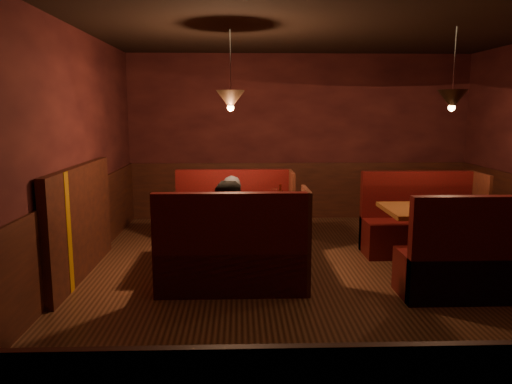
{
  "coord_description": "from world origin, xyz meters",
  "views": [
    {
      "loc": [
        -1.06,
        -5.34,
        1.93
      ],
      "look_at": [
        -0.86,
        0.62,
        0.95
      ],
      "focal_mm": 35.0,
      "sensor_mm": 36.0,
      "label": 1
    }
  ],
  "objects_px": {
    "main_bench_near": "(234,260)",
    "diner_b": "(232,218)",
    "second_bench_near": "(479,266)",
    "diner_a": "(231,203)",
    "main_table": "(233,220)",
    "second_bench_far": "(420,228)",
    "main_bench_far": "(235,225)",
    "second_table": "(444,225)"
  },
  "relations": [
    {
      "from": "second_table",
      "to": "diner_b",
      "type": "height_order",
      "value": "diner_b"
    },
    {
      "from": "main_bench_far",
      "to": "second_bench_near",
      "type": "distance_m",
      "value": 3.19
    },
    {
      "from": "main_bench_near",
      "to": "second_bench_near",
      "type": "distance_m",
      "value": 2.54
    },
    {
      "from": "main_table",
      "to": "second_bench_far",
      "type": "bearing_deg",
      "value": 12.39
    },
    {
      "from": "main_table",
      "to": "second_bench_far",
      "type": "distance_m",
      "value": 2.61
    },
    {
      "from": "second_bench_far",
      "to": "second_bench_near",
      "type": "height_order",
      "value": "same"
    },
    {
      "from": "second_bench_near",
      "to": "main_bench_far",
      "type": "bearing_deg",
      "value": 142.18
    },
    {
      "from": "second_bench_near",
      "to": "second_table",
      "type": "bearing_deg",
      "value": 92.2
    },
    {
      "from": "main_bench_far",
      "to": "diner_a",
      "type": "distance_m",
      "value": 0.46
    },
    {
      "from": "second_table",
      "to": "diner_a",
      "type": "relative_size",
      "value": 0.98
    },
    {
      "from": "main_bench_near",
      "to": "second_table",
      "type": "relative_size",
      "value": 1.16
    },
    {
      "from": "main_bench_near",
      "to": "second_table",
      "type": "height_order",
      "value": "main_bench_near"
    },
    {
      "from": "main_bench_far",
      "to": "diner_b",
      "type": "relative_size",
      "value": 1.07
    },
    {
      "from": "second_table",
      "to": "second_bench_near",
      "type": "relative_size",
      "value": 0.9
    },
    {
      "from": "main_bench_far",
      "to": "main_bench_near",
      "type": "relative_size",
      "value": 1.0
    },
    {
      "from": "main_bench_near",
      "to": "second_bench_far",
      "type": "xyz_separation_m",
      "value": [
        2.52,
        1.4,
        0.0
      ]
    },
    {
      "from": "main_bench_far",
      "to": "second_table",
      "type": "bearing_deg",
      "value": -24.2
    },
    {
      "from": "diner_a",
      "to": "main_table",
      "type": "bearing_deg",
      "value": 97.63
    },
    {
      "from": "diner_a",
      "to": "diner_b",
      "type": "distance_m",
      "value": 1.17
    },
    {
      "from": "second_bench_near",
      "to": "diner_b",
      "type": "bearing_deg",
      "value": 168.62
    },
    {
      "from": "main_bench_near",
      "to": "diner_b",
      "type": "bearing_deg",
      "value": 94.21
    },
    {
      "from": "main_bench_near",
      "to": "second_bench_near",
      "type": "height_order",
      "value": "second_bench_near"
    },
    {
      "from": "second_bench_near",
      "to": "diner_a",
      "type": "xyz_separation_m",
      "value": [
        -2.56,
        1.68,
        0.36
      ]
    },
    {
      "from": "second_table",
      "to": "diner_a",
      "type": "bearing_deg",
      "value": 161.7
    },
    {
      "from": "main_bench_far",
      "to": "second_bench_near",
      "type": "relative_size",
      "value": 1.05
    },
    {
      "from": "second_table",
      "to": "diner_b",
      "type": "relative_size",
      "value": 0.92
    },
    {
      "from": "diner_b",
      "to": "main_bench_near",
      "type": "bearing_deg",
      "value": -92.0
    },
    {
      "from": "main_bench_far",
      "to": "second_bench_near",
      "type": "height_order",
      "value": "second_bench_near"
    },
    {
      "from": "main_table",
      "to": "main_bench_near",
      "type": "xyz_separation_m",
      "value": [
        0.02,
        -0.84,
        -0.26
      ]
    },
    {
      "from": "diner_b",
      "to": "main_table",
      "type": "bearing_deg",
      "value": 83.77
    },
    {
      "from": "main_table",
      "to": "main_bench_near",
      "type": "height_order",
      "value": "main_bench_near"
    },
    {
      "from": "main_bench_far",
      "to": "diner_b",
      "type": "distance_m",
      "value": 1.5
    },
    {
      "from": "second_bench_far",
      "to": "second_table",
      "type": "bearing_deg",
      "value": -92.2
    },
    {
      "from": "diner_a",
      "to": "diner_b",
      "type": "xyz_separation_m",
      "value": [
        0.02,
        -1.17,
        0.04
      ]
    },
    {
      "from": "second_bench_far",
      "to": "diner_b",
      "type": "relative_size",
      "value": 1.02
    },
    {
      "from": "second_bench_near",
      "to": "diner_a",
      "type": "distance_m",
      "value": 3.09
    },
    {
      "from": "second_bench_far",
      "to": "diner_b",
      "type": "distance_m",
      "value": 2.82
    },
    {
      "from": "main_table",
      "to": "diner_a",
      "type": "bearing_deg",
      "value": 92.53
    },
    {
      "from": "main_bench_far",
      "to": "main_table",
      "type": "bearing_deg",
      "value": -91.14
    },
    {
      "from": "main_bench_near",
      "to": "diner_a",
      "type": "height_order",
      "value": "diner_a"
    },
    {
      "from": "second_bench_near",
      "to": "diner_b",
      "type": "xyz_separation_m",
      "value": [
        -2.54,
        0.51,
        0.41
      ]
    },
    {
      "from": "second_table",
      "to": "main_bench_far",
      "type": "bearing_deg",
      "value": 155.8
    }
  ]
}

